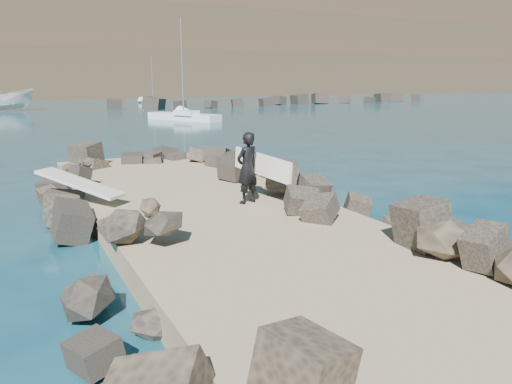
% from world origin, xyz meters
% --- Properties ---
extents(ground, '(800.00, 800.00, 0.00)m').
position_xyz_m(ground, '(0.00, 0.00, 0.00)').
color(ground, '#0F384C').
rests_on(ground, ground).
extents(jetty, '(6.00, 26.00, 0.60)m').
position_xyz_m(jetty, '(0.00, -2.00, 0.30)').
color(jetty, '#8C7759').
rests_on(jetty, ground).
extents(riprap_left, '(2.60, 22.00, 1.00)m').
position_xyz_m(riprap_left, '(-2.90, -1.50, 0.50)').
color(riprap_left, black).
rests_on(riprap_left, ground).
extents(riprap_right, '(2.60, 22.00, 1.00)m').
position_xyz_m(riprap_right, '(2.90, -1.50, 0.50)').
color(riprap_right, '#262421').
rests_on(riprap_right, ground).
extents(breakwater_secondary, '(52.00, 4.00, 1.20)m').
position_xyz_m(breakwater_secondary, '(35.00, 55.00, 0.60)').
color(breakwater_secondary, black).
rests_on(breakwater_secondary, ground).
extents(headland, '(360.00, 140.00, 32.00)m').
position_xyz_m(headland, '(10.00, 160.00, 16.00)').
color(headland, '#2D4919').
rests_on(headland, ground).
extents(surfboard_resting, '(2.16, 2.40, 0.09)m').
position_xyz_m(surfboard_resting, '(-3.12, 3.46, 1.04)').
color(surfboard_resting, beige).
rests_on(surfboard_resting, riprap_left).
extents(boat_imported, '(7.23, 3.80, 2.65)m').
position_xyz_m(boat_imported, '(-4.16, 59.16, 1.33)').
color(boat_imported, silver).
rests_on(boat_imported, ground).
extents(surfer_with_board, '(1.13, 2.38, 1.94)m').
position_xyz_m(surfer_with_board, '(1.03, 1.42, 1.58)').
color(surfer_with_board, black).
rests_on(surfer_with_board, jetty).
extents(sailboat_c, '(5.35, 7.85, 9.53)m').
position_xyz_m(sailboat_c, '(10.83, 35.54, 0.35)').
color(sailboat_c, white).
rests_on(sailboat_c, ground).
extents(sailboat_d, '(4.08, 6.10, 7.55)m').
position_xyz_m(sailboat_d, '(17.19, 69.15, 0.35)').
color(sailboat_d, white).
rests_on(sailboat_d, ground).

